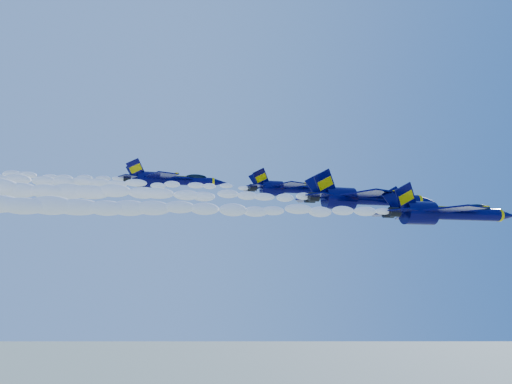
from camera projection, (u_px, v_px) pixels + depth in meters
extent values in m
cylinder|color=#05033B|center=(466.00, 214.00, 62.24)|extent=(9.54, 1.59, 1.59)
ellipsoid|color=#05033B|center=(419.00, 213.00, 60.54)|extent=(1.65, 2.86, 6.78)
cone|color=#05033B|center=(507.00, 216.00, 63.80)|extent=(2.75, 1.59, 1.59)
cylinder|color=#FFD400|center=(499.00, 215.00, 63.47)|extent=(0.37, 1.65, 1.65)
ellipsoid|color=black|center=(478.00, 208.00, 62.82)|extent=(3.81, 1.24, 1.05)
cube|color=#FFD400|center=(478.00, 211.00, 62.77)|extent=(4.45, 1.06, 0.19)
cube|color=#05033B|center=(454.00, 209.00, 56.98)|extent=(5.68, 6.73, 0.19)
cube|color=#05033B|center=(413.00, 217.00, 65.08)|extent=(5.68, 6.73, 0.19)
cube|color=#FFD400|center=(465.00, 208.00, 57.38)|extent=(2.56, 5.31, 0.11)
cube|color=#FFD400|center=(423.00, 216.00, 65.47)|extent=(2.56, 5.31, 0.11)
cube|color=#05033B|center=(406.00, 198.00, 59.14)|extent=(3.45, 1.09, 3.71)
cube|color=#05033B|center=(396.00, 200.00, 61.26)|extent=(3.45, 1.09, 3.71)
cylinder|color=black|center=(394.00, 212.00, 58.93)|extent=(1.27, 1.17, 1.17)
cylinder|color=black|center=(388.00, 213.00, 60.25)|extent=(1.27, 1.17, 1.17)
cube|color=#FFD400|center=(443.00, 207.00, 61.56)|extent=(11.65, 0.37, 0.08)
ellipsoid|color=white|center=(165.00, 208.00, 52.77)|extent=(52.36, 2.36, 2.13)
cylinder|color=#05033B|center=(386.00, 200.00, 68.81)|extent=(9.99, 1.67, 1.67)
ellipsoid|color=#05033B|center=(339.00, 198.00, 67.03)|extent=(1.73, 3.00, 7.11)
cone|color=#05033B|center=(427.00, 201.00, 70.44)|extent=(2.89, 1.67, 1.67)
cylinder|color=#FFD400|center=(418.00, 201.00, 70.10)|extent=(0.39, 1.73, 1.73)
ellipsoid|color=black|center=(398.00, 194.00, 69.42)|extent=(4.00, 1.30, 1.10)
cube|color=#FFD400|center=(398.00, 197.00, 69.36)|extent=(4.66, 1.11, 0.20)
cube|color=#05033B|center=(368.00, 194.00, 63.30)|extent=(5.95, 7.06, 0.20)
cube|color=#05033B|center=(339.00, 203.00, 71.78)|extent=(5.95, 7.06, 0.20)
cube|color=#FFD400|center=(379.00, 193.00, 63.71)|extent=(2.68, 5.56, 0.11)
cube|color=#FFD400|center=(349.00, 202.00, 72.19)|extent=(2.68, 5.56, 0.11)
cube|color=#05033B|center=(325.00, 183.00, 65.56)|extent=(3.62, 1.14, 3.89)
cube|color=#05033B|center=(318.00, 186.00, 67.79)|extent=(3.62, 1.14, 3.89)
cylinder|color=black|center=(314.00, 197.00, 65.34)|extent=(1.33, 1.22, 1.22)
cylinder|color=black|center=(310.00, 198.00, 66.72)|extent=(1.33, 1.22, 1.22)
cube|color=#FFD400|center=(363.00, 193.00, 68.10)|extent=(12.21, 0.39, 0.09)
ellipsoid|color=white|center=(101.00, 192.00, 59.21)|extent=(52.36, 2.48, 2.23)
cylinder|color=#05033B|center=(306.00, 190.00, 78.12)|extent=(7.96, 1.33, 1.33)
ellipsoid|color=#05033B|center=(272.00, 188.00, 76.70)|extent=(1.38, 2.39, 5.66)
cone|color=#05033B|center=(336.00, 191.00, 79.42)|extent=(2.30, 1.33, 1.33)
cylinder|color=#FFD400|center=(330.00, 191.00, 79.15)|extent=(0.31, 1.38, 1.38)
ellipsoid|color=black|center=(315.00, 186.00, 78.60)|extent=(3.18, 1.03, 0.88)
cube|color=#FFD400|center=(315.00, 187.00, 78.56)|extent=(3.71, 0.88, 0.16)
cube|color=#05033B|center=(289.00, 185.00, 73.73)|extent=(4.74, 5.62, 0.16)
cube|color=#05033B|center=(275.00, 192.00, 80.49)|extent=(4.74, 5.62, 0.16)
cube|color=#FFD400|center=(297.00, 185.00, 74.06)|extent=(2.13, 4.43, 0.09)
cube|color=#FFD400|center=(282.00, 192.00, 80.81)|extent=(2.13, 4.43, 0.09)
cube|color=#05033B|center=(261.00, 178.00, 75.53)|extent=(2.88, 0.91, 3.10)
cube|color=#05033B|center=(258.00, 180.00, 77.30)|extent=(2.88, 0.91, 3.10)
cylinder|color=black|center=(253.00, 187.00, 75.36)|extent=(1.06, 0.97, 0.97)
cylinder|color=black|center=(251.00, 188.00, 76.46)|extent=(1.06, 0.97, 0.97)
cube|color=#FFD400|center=(290.00, 185.00, 77.55)|extent=(9.73, 0.31, 0.07)
ellipsoid|color=white|center=(66.00, 182.00, 69.11)|extent=(52.36, 1.97, 1.77)
cylinder|color=#05033B|center=(186.00, 181.00, 80.94)|extent=(8.55, 1.42, 1.42)
ellipsoid|color=#05033B|center=(149.00, 180.00, 79.41)|extent=(1.48, 2.56, 6.08)
cone|color=#05033B|center=(220.00, 182.00, 82.33)|extent=(2.47, 1.42, 1.42)
cylinder|color=#FFD400|center=(213.00, 182.00, 82.05)|extent=(0.33, 1.48, 1.48)
ellipsoid|color=black|center=(196.00, 177.00, 81.46)|extent=(3.42, 1.11, 0.94)
cube|color=#FFD400|center=(196.00, 179.00, 81.41)|extent=(3.99, 0.95, 0.17)
cube|color=#05033B|center=(161.00, 175.00, 76.23)|extent=(5.09, 6.04, 0.17)
cube|color=#05033B|center=(158.00, 184.00, 83.48)|extent=(5.09, 6.04, 0.17)
cube|color=#FFD400|center=(170.00, 175.00, 76.58)|extent=(2.29, 4.76, 0.09)
cube|color=#FFD400|center=(166.00, 183.00, 83.83)|extent=(2.29, 4.76, 0.09)
cube|color=#05033B|center=(136.00, 169.00, 78.16)|extent=(3.09, 0.98, 3.33)
cube|color=#05033B|center=(135.00, 171.00, 80.06)|extent=(3.09, 0.98, 3.33)
cylinder|color=black|center=(127.00, 178.00, 77.97)|extent=(1.14, 1.04, 1.04)
cylinder|color=black|center=(127.00, 180.00, 79.15)|extent=(1.14, 1.04, 1.04)
cube|color=#FFD400|center=(169.00, 176.00, 80.33)|extent=(10.45, 0.33, 0.08)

